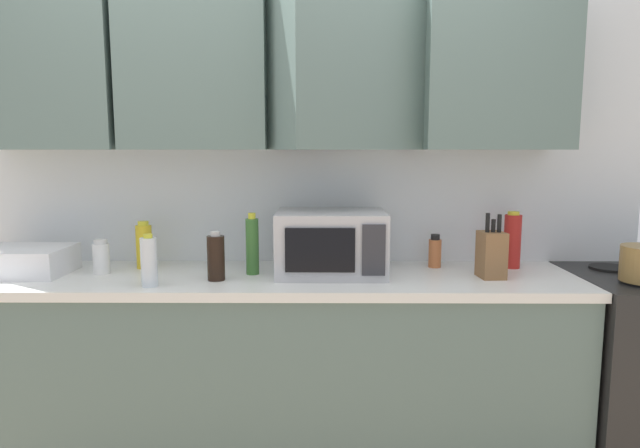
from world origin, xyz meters
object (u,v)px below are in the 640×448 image
(dish_rack, at_px, (24,261))
(bottle_yellow_mustard, at_px, (144,246))
(bottle_red_sauce, at_px, (512,241))
(microwave, at_px, (331,243))
(knife_block, at_px, (491,254))
(bottle_white_jar, at_px, (101,257))
(bottle_clear_tall, at_px, (149,262))
(bottle_soy_dark, at_px, (216,257))
(bottle_green_oil, at_px, (252,245))
(bottle_spice_jar, at_px, (435,252))

(dish_rack, bearing_deg, bottle_yellow_mustard, 15.18)
(bottle_red_sauce, bearing_deg, microwave, -171.23)
(microwave, xyz_separation_m, bottle_yellow_mustard, (-0.87, 0.11, -0.03))
(knife_block, bearing_deg, microwave, 174.11)
(bottle_red_sauce, relative_size, bottle_white_jar, 1.71)
(microwave, relative_size, bottle_clear_tall, 2.24)
(bottle_clear_tall, bearing_deg, dish_rack, 161.24)
(bottle_soy_dark, bearing_deg, knife_block, 2.68)
(bottle_green_oil, bearing_deg, bottle_yellow_mustard, 166.79)
(bottle_red_sauce, distance_m, bottle_yellow_mustard, 1.72)
(bottle_red_sauce, height_order, bottle_yellow_mustard, bottle_red_sauce)
(knife_block, xyz_separation_m, bottle_yellow_mustard, (-1.56, 0.18, 0.00))
(bottle_white_jar, bearing_deg, knife_block, -2.16)
(knife_block, height_order, bottle_soy_dark, knife_block)
(bottle_red_sauce, bearing_deg, dish_rack, -176.04)
(bottle_clear_tall, bearing_deg, knife_block, 6.53)
(bottle_soy_dark, bearing_deg, bottle_green_oil, 39.58)
(microwave, distance_m, bottle_white_jar, 1.03)
(bottle_red_sauce, relative_size, bottle_soy_dark, 1.27)
(microwave, height_order, knife_block, knife_block)
(bottle_clear_tall, distance_m, bottle_soy_dark, 0.27)
(bottle_soy_dark, xyz_separation_m, bottle_white_jar, (-0.54, 0.12, -0.02))
(bottle_soy_dark, bearing_deg, bottle_yellow_mustard, 148.10)
(bottle_red_sauce, xyz_separation_m, bottle_spice_jar, (-0.36, 0.01, -0.06))
(bottle_yellow_mustard, height_order, bottle_green_oil, bottle_green_oil)
(bottle_spice_jar, relative_size, bottle_green_oil, 0.57)
(knife_block, height_order, bottle_spice_jar, knife_block)
(microwave, distance_m, dish_rack, 1.37)
(dish_rack, bearing_deg, bottle_clear_tall, -18.76)
(bottle_yellow_mustard, distance_m, bottle_soy_dark, 0.45)
(bottle_red_sauce, bearing_deg, bottle_soy_dark, -169.11)
(bottle_red_sauce, bearing_deg, bottle_spice_jar, 178.57)
(knife_block, distance_m, bottle_red_sauce, 0.26)
(bottle_red_sauce, bearing_deg, bottle_green_oil, -173.24)
(microwave, xyz_separation_m, dish_rack, (-1.36, -0.02, -0.08))
(bottle_spice_jar, distance_m, bottle_green_oil, 0.85)
(microwave, relative_size, bottle_green_oil, 1.75)
(dish_rack, xyz_separation_m, bottle_soy_dark, (0.88, -0.10, 0.04))
(microwave, bearing_deg, dish_rack, -179.06)
(bottle_yellow_mustard, distance_m, bottle_white_jar, 0.20)
(bottle_clear_tall, bearing_deg, microwave, 17.65)
(knife_block, height_order, bottle_white_jar, knife_block)
(bottle_yellow_mustard, relative_size, bottle_soy_dark, 1.06)
(bottle_yellow_mustard, bearing_deg, bottle_green_oil, -13.21)
(bottle_yellow_mustard, distance_m, bottle_spice_jar, 1.36)
(bottle_yellow_mustard, relative_size, bottle_green_oil, 0.80)
(bottle_soy_dark, distance_m, bottle_white_jar, 0.55)
(bottle_yellow_mustard, distance_m, bottle_green_oil, 0.54)
(knife_block, xyz_separation_m, bottle_spice_jar, (-0.20, 0.21, -0.03))
(microwave, bearing_deg, bottle_white_jar, -179.64)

